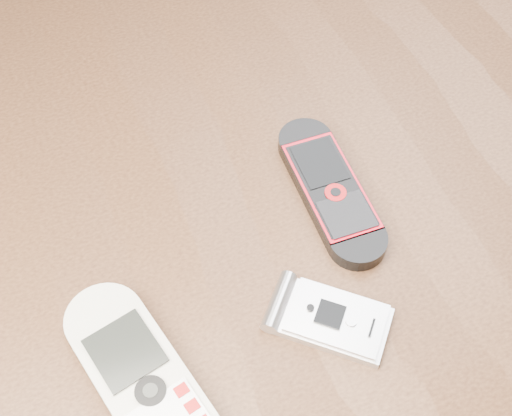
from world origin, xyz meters
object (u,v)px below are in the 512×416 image
object	(u,v)px
motorola_razr	(333,319)
table	(251,279)
nokia_white	(147,388)
nokia_black_red	(330,189)

from	to	relation	value
motorola_razr	table	bearing A→B (deg)	52.62
table	motorola_razr	distance (m)	0.16
table	motorola_razr	bearing A→B (deg)	-79.76
nokia_white	motorola_razr	size ratio (longest dim) A/B	1.93
nokia_white	nokia_black_red	world-z (taller)	nokia_white
nokia_white	motorola_razr	world-z (taller)	nokia_white
nokia_black_red	motorola_razr	bearing A→B (deg)	-112.56
table	nokia_black_red	world-z (taller)	nokia_black_red
nokia_black_red	nokia_white	bearing A→B (deg)	-148.70
table	nokia_black_red	bearing A→B (deg)	-3.75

